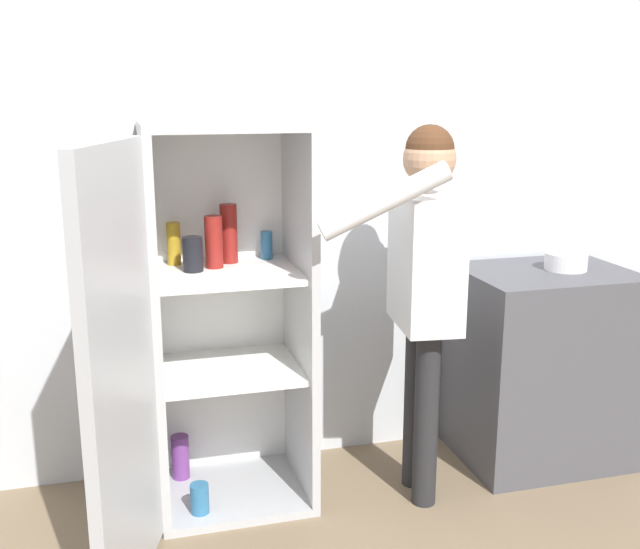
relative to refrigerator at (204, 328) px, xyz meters
name	(u,v)px	position (x,y,z in m)	size (l,w,h in m)	color
wall_back	(264,197)	(0.33, 0.42, 0.46)	(7.00, 0.06, 2.55)	silver
refrigerator	(204,328)	(0.00, 0.00, 0.00)	(0.89, 1.18, 1.63)	#B7BABC
person	(424,267)	(0.90, -0.11, 0.22)	(0.65, 0.53, 1.62)	#262628
counter	(541,365)	(1.61, 0.07, -0.35)	(0.77, 0.60, 0.93)	#4C4C51
bowl	(566,261)	(1.70, 0.07, 0.16)	(0.19, 0.19, 0.08)	white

